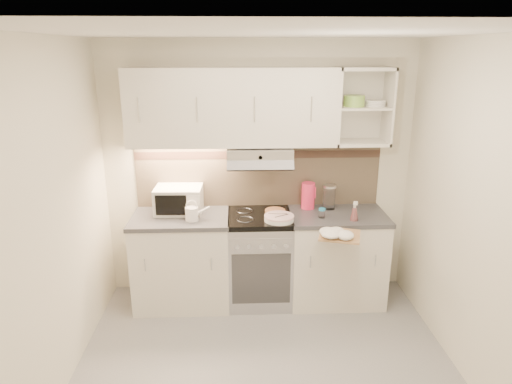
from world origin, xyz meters
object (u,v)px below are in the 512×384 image
microwave (179,200)px  cutting_board (340,235)px  pink_pitcher (308,196)px  glass_jar (329,197)px  watering_can (193,213)px  plate_stack (279,218)px  electric_range (260,258)px  spray_bottle (354,212)px

microwave → cutting_board: 1.56m
pink_pitcher → glass_jar: pink_pitcher is taller
watering_can → glass_jar: size_ratio=0.96×
plate_stack → pink_pitcher: pink_pitcher is taller
microwave → electric_range: bearing=-6.9°
electric_range → glass_jar: bearing=12.4°
electric_range → glass_jar: (0.69, 0.15, 0.57)m
spray_bottle → cutting_board: spray_bottle is taller
glass_jar → plate_stack: bearing=-149.2°
microwave → cutting_board: (1.44, -0.57, -0.16)m
microwave → pink_pitcher: 1.26m
microwave → cutting_board: size_ratio=1.33×
microwave → watering_can: 0.28m
spray_bottle → electric_range: bearing=-172.8°
plate_stack → cutting_board: bearing=-30.6°
watering_can → plate_stack: 0.79m
plate_stack → watering_can: bearing=177.0°
cutting_board → watering_can: bearing=-178.4°
electric_range → pink_pitcher: pink_pitcher is taller
plate_stack → cutting_board: size_ratio=0.81×
pink_pitcher → watering_can: bearing=-165.0°
electric_range → plate_stack: size_ratio=3.28×
electric_range → cutting_board: (0.67, -0.45, 0.42)m
pink_pitcher → cutting_board: (0.18, -0.62, -0.16)m
cutting_board → pink_pitcher: bearing=122.7°
pink_pitcher → spray_bottle: size_ratio=1.33×
watering_can → microwave: bearing=110.4°
watering_can → pink_pitcher: pink_pitcher is taller
electric_range → microwave: microwave is taller
spray_bottle → cutting_board: size_ratio=0.57×
electric_range → spray_bottle: size_ratio=4.62×
watering_can → cutting_board: 1.34m
watering_can → pink_pitcher: 1.14m
plate_stack → glass_jar: size_ratio=1.14×
plate_stack → glass_jar: 0.61m
electric_range → spray_bottle: bearing=-11.6°
microwave → watering_can: size_ratio=1.95×
plate_stack → electric_range: bearing=137.3°
spray_bottle → cutting_board: 0.35m
electric_range → spray_bottle: (0.86, -0.18, 0.53)m
pink_pitcher → spray_bottle: 0.51m
microwave → spray_bottle: 1.66m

